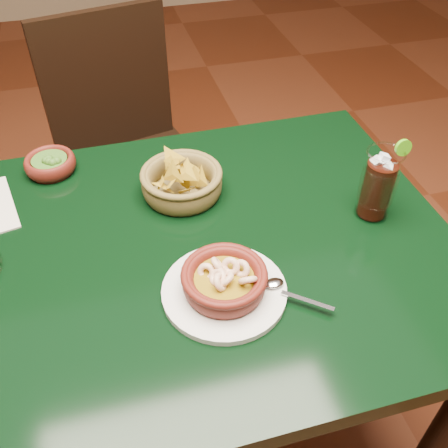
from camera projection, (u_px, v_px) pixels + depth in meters
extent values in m
plane|color=#471C0C|center=(176.00, 431.00, 1.47)|extent=(7.00, 7.00, 0.00)
cube|color=black|center=(152.00, 260.00, 0.97)|extent=(1.20, 0.80, 0.04)
cylinder|color=black|center=(439.00, 440.00, 1.09)|extent=(0.06, 0.06, 0.71)
cylinder|color=black|center=(316.00, 233.00, 1.57)|extent=(0.06, 0.06, 0.71)
cube|color=black|center=(138.00, 177.00, 1.62)|extent=(0.51, 0.51, 0.04)
cylinder|color=black|center=(113.00, 282.00, 1.59)|extent=(0.04, 0.04, 0.46)
cylinder|color=black|center=(215.00, 244.00, 1.72)|extent=(0.04, 0.04, 0.46)
cylinder|color=black|center=(80.00, 215.00, 1.83)|extent=(0.04, 0.04, 0.46)
cylinder|color=black|center=(172.00, 185.00, 1.96)|extent=(0.04, 0.04, 0.46)
cube|color=black|center=(107.00, 82.00, 1.58)|extent=(0.41, 0.12, 0.45)
cylinder|color=silver|center=(224.00, 291.00, 0.88)|extent=(0.22, 0.22, 0.01)
cylinder|color=#4D150E|center=(224.00, 287.00, 0.87)|extent=(0.13, 0.13, 0.01)
torus|color=#4D150E|center=(224.00, 281.00, 0.86)|extent=(0.17, 0.17, 0.04)
torus|color=#4D150E|center=(224.00, 274.00, 0.85)|extent=(0.15, 0.15, 0.01)
cylinder|color=#765E0F|center=(224.00, 279.00, 0.86)|extent=(0.11, 0.11, 0.01)
torus|color=beige|center=(241.00, 269.00, 0.86)|extent=(0.04, 0.05, 0.04)
torus|color=beige|center=(231.00, 266.00, 0.86)|extent=(0.04, 0.04, 0.04)
torus|color=beige|center=(218.00, 265.00, 0.86)|extent=(0.03, 0.04, 0.04)
torus|color=beige|center=(206.00, 272.00, 0.86)|extent=(0.04, 0.04, 0.04)
torus|color=beige|center=(218.00, 277.00, 0.85)|extent=(0.03, 0.04, 0.04)
torus|color=beige|center=(220.00, 282.00, 0.84)|extent=(0.04, 0.04, 0.04)
torus|color=beige|center=(225.00, 279.00, 0.84)|extent=(0.04, 0.05, 0.04)
torus|color=beige|center=(248.00, 280.00, 0.84)|extent=(0.04, 0.04, 0.04)
cube|color=silver|center=(308.00, 301.00, 0.85)|extent=(0.08, 0.07, 0.00)
ellipsoid|color=silver|center=(274.00, 283.00, 0.88)|extent=(0.04, 0.02, 0.01)
cylinder|color=brown|center=(183.00, 192.00, 1.09)|extent=(0.15, 0.15, 0.01)
torus|color=brown|center=(182.00, 183.00, 1.07)|extent=(0.21, 0.21, 0.06)
torus|color=brown|center=(181.00, 174.00, 1.06)|extent=(0.18, 0.18, 0.01)
cone|color=#B28E1D|center=(176.00, 175.00, 1.05)|extent=(0.06, 0.07, 0.09)
cone|color=#B28E1D|center=(185.00, 171.00, 1.05)|extent=(0.03, 0.08, 0.08)
cone|color=#B28E1D|center=(172.00, 164.00, 1.05)|extent=(0.04, 0.08, 0.08)
cone|color=#B28E1D|center=(186.00, 190.00, 1.05)|extent=(0.09, 0.07, 0.07)
cone|color=#B28E1D|center=(184.00, 180.00, 1.06)|extent=(0.06, 0.07, 0.09)
cone|color=#B28E1D|center=(198.00, 172.00, 1.10)|extent=(0.06, 0.08, 0.06)
cone|color=#B28E1D|center=(172.00, 158.00, 1.06)|extent=(0.08, 0.06, 0.06)
cone|color=#B28E1D|center=(171.00, 183.00, 1.04)|extent=(0.06, 0.08, 0.07)
cone|color=#B28E1D|center=(160.00, 184.00, 1.05)|extent=(0.05, 0.09, 0.08)
cone|color=#B28E1D|center=(194.00, 179.00, 1.08)|extent=(0.06, 0.05, 0.07)
cone|color=#B28E1D|center=(176.00, 173.00, 1.08)|extent=(0.04, 0.08, 0.08)
cone|color=#B28E1D|center=(173.00, 174.00, 1.03)|extent=(0.05, 0.07, 0.07)
cone|color=#B28E1D|center=(186.00, 172.00, 1.03)|extent=(0.07, 0.08, 0.07)
cone|color=#B28E1D|center=(179.00, 173.00, 1.06)|extent=(0.09, 0.04, 0.08)
cone|color=#B28E1D|center=(201.00, 179.00, 1.07)|extent=(0.04, 0.09, 0.09)
cone|color=#B28E1D|center=(163.00, 186.00, 1.05)|extent=(0.07, 0.07, 0.05)
cylinder|color=#4D150E|center=(52.00, 170.00, 1.15)|extent=(0.10, 0.10, 0.01)
torus|color=#4D150E|center=(50.00, 163.00, 1.14)|extent=(0.13, 0.13, 0.04)
cylinder|color=#265116|center=(49.00, 161.00, 1.13)|extent=(0.08, 0.08, 0.01)
sphere|color=#265116|center=(53.00, 163.00, 1.12)|extent=(0.02, 0.02, 0.02)
sphere|color=#265116|center=(46.00, 161.00, 1.12)|extent=(0.02, 0.02, 0.02)
sphere|color=#265116|center=(49.00, 159.00, 1.13)|extent=(0.02, 0.02, 0.02)
sphere|color=#265116|center=(57.00, 161.00, 1.12)|extent=(0.02, 0.02, 0.02)
sphere|color=#265116|center=(49.00, 162.00, 1.12)|extent=(0.02, 0.02, 0.02)
cylinder|color=white|center=(371.00, 212.00, 1.04)|extent=(0.07, 0.07, 0.01)
torus|color=white|center=(378.00, 184.00, 0.99)|extent=(0.15, 0.15, 0.08)
cylinder|color=black|center=(377.00, 189.00, 1.00)|extent=(0.06, 0.06, 0.12)
cube|color=silver|center=(388.00, 168.00, 0.96)|extent=(0.03, 0.03, 0.03)
cube|color=silver|center=(377.00, 162.00, 0.96)|extent=(0.03, 0.02, 0.03)
cube|color=silver|center=(381.00, 175.00, 0.97)|extent=(0.03, 0.03, 0.02)
cube|color=silver|center=(384.00, 173.00, 0.98)|extent=(0.02, 0.03, 0.03)
cube|color=silver|center=(376.00, 165.00, 0.97)|extent=(0.02, 0.02, 0.03)
cube|color=silver|center=(384.00, 159.00, 0.97)|extent=(0.02, 0.02, 0.02)
torus|color=white|center=(386.00, 153.00, 0.94)|extent=(0.07, 0.07, 0.00)
cylinder|color=#48A311|center=(403.00, 148.00, 0.94)|extent=(0.03, 0.01, 0.03)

